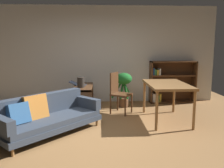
{
  "coord_description": "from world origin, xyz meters",
  "views": [
    {
      "loc": [
        0.11,
        -4.01,
        1.6
      ],
      "look_at": [
        0.35,
        0.65,
        0.84
      ],
      "focal_mm": 37.65,
      "sensor_mm": 36.0,
      "label": 1
    }
  ],
  "objects": [
    {
      "name": "ground_plane",
      "position": [
        0.0,
        0.0,
        0.0
      ],
      "size": [
        8.16,
        8.16,
        0.0
      ],
      "primitive_type": "plane",
      "color": "#9E7042"
    },
    {
      "name": "back_wall_panel",
      "position": [
        0.0,
        2.7,
        1.35
      ],
      "size": [
        6.8,
        0.1,
        2.7
      ],
      "primitive_type": "cube",
      "color": "silver",
      "rests_on": "ground_plane"
    },
    {
      "name": "bookshelf",
      "position": [
        2.09,
        2.51,
        0.56
      ],
      "size": [
        1.29,
        0.34,
        1.18
      ],
      "color": "#56351E",
      "rests_on": "ground_plane"
    },
    {
      "name": "dining_table",
      "position": [
        1.54,
        0.84,
        0.72
      ],
      "size": [
        0.82,
        1.34,
        0.81
      ],
      "color": "olive",
      "rests_on": "ground_plane"
    },
    {
      "name": "fabric_couch",
      "position": [
        -0.88,
        0.18,
        0.34
      ],
      "size": [
        1.87,
        1.92,
        0.74
      ],
      "color": "olive",
      "rests_on": "ground_plane"
    },
    {
      "name": "open_laptop",
      "position": [
        -0.43,
        1.91,
        0.63
      ],
      "size": [
        0.45,
        0.33,
        0.1
      ],
      "color": "#333338",
      "rests_on": "media_console"
    },
    {
      "name": "media_console",
      "position": [
        -0.31,
        1.78,
        0.29
      ],
      "size": [
        0.46,
        1.19,
        0.61
      ],
      "color": "#56351E",
      "rests_on": "ground_plane"
    },
    {
      "name": "desk_speaker",
      "position": [
        -0.35,
        1.59,
        0.73
      ],
      "size": [
        0.17,
        0.17,
        0.25
      ],
      "color": "#2D2823",
      "rests_on": "media_console"
    },
    {
      "name": "dining_chair_near",
      "position": [
        0.55,
        1.46,
        0.54
      ],
      "size": [
        0.57,
        0.56,
        0.98
      ],
      "color": "#56351E",
      "rests_on": "ground_plane"
    },
    {
      "name": "potted_floor_plant",
      "position": [
        0.73,
        2.02,
        0.61
      ],
      "size": [
        0.56,
        0.43,
        0.9
      ],
      "color": "brown",
      "rests_on": "ground_plane"
    }
  ]
}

